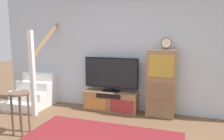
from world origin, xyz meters
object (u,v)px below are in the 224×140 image
(side_cabinet, at_px, (161,84))
(desk_clock, at_px, (166,44))
(bar_stool_near, at_px, (20,103))
(television, at_px, (111,74))
(media_console, at_px, (111,101))

(side_cabinet, relative_size, desk_clock, 5.92)
(side_cabinet, height_order, bar_stool_near, side_cabinet)
(television, relative_size, bar_stool_near, 1.66)
(television, xyz_separation_m, side_cabinet, (1.10, -0.01, -0.15))
(television, height_order, desk_clock, desk_clock)
(media_console, bearing_deg, desk_clock, -0.23)
(television, bearing_deg, bar_stool_near, -124.41)
(desk_clock, height_order, bar_stool_near, desk_clock)
(bar_stool_near, bearing_deg, television, 55.59)
(television, relative_size, side_cabinet, 0.87)
(television, bearing_deg, side_cabinet, -0.71)
(desk_clock, bearing_deg, bar_stool_near, -145.21)
(media_console, bearing_deg, side_cabinet, 0.53)
(television, bearing_deg, desk_clock, -1.40)
(side_cabinet, bearing_deg, desk_clock, -11.67)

